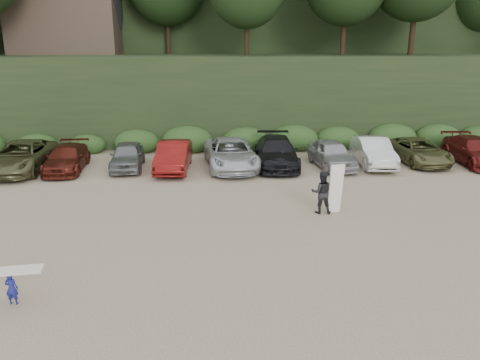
{
  "coord_description": "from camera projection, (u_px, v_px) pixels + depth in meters",
  "views": [
    {
      "loc": [
        -1.39,
        -15.97,
        6.91
      ],
      "look_at": [
        0.05,
        3.0,
        1.3
      ],
      "focal_mm": 35.0,
      "sensor_mm": 36.0,
      "label": 1
    }
  ],
  "objects": [
    {
      "name": "ground",
      "position": [
        245.0,
        236.0,
        17.33
      ],
      "size": [
        120.0,
        120.0,
        0.0
      ],
      "primitive_type": "plane",
      "color": "tan",
      "rests_on": "ground"
    },
    {
      "name": "parked_cars",
      "position": [
        230.0,
        154.0,
        26.66
      ],
      "size": [
        36.78,
        6.2,
        1.65
      ],
      "color": "#B8B9BD",
      "rests_on": "ground"
    },
    {
      "name": "child_surfer",
      "position": [
        10.0,
        281.0,
        12.66
      ],
      "size": [
        1.76,
        0.66,
        1.03
      ],
      "color": "navy",
      "rests_on": "ground"
    },
    {
      "name": "adult_surfer",
      "position": [
        323.0,
        192.0,
        19.48
      ],
      "size": [
        1.36,
        0.8,
        2.13
      ],
      "color": "black",
      "rests_on": "ground"
    }
  ]
}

